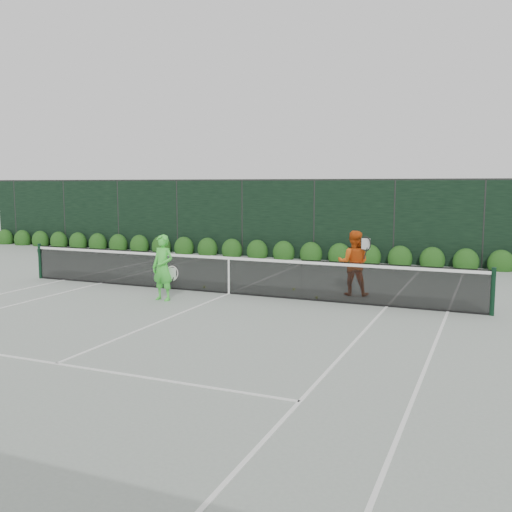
% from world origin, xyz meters
% --- Properties ---
extents(ground, '(80.00, 80.00, 0.00)m').
position_xyz_m(ground, '(0.00, 0.00, 0.00)').
color(ground, gray).
rests_on(ground, ground).
extents(tennis_net, '(12.90, 0.10, 1.07)m').
position_xyz_m(tennis_net, '(-0.02, 0.00, 0.53)').
color(tennis_net, black).
rests_on(tennis_net, ground).
extents(player_woman, '(0.66, 0.46, 1.63)m').
position_xyz_m(player_woman, '(-1.15, -1.38, 0.82)').
color(player_woman, '#44D83F').
rests_on(player_woman, ground).
extents(player_man, '(0.95, 0.75, 1.68)m').
position_xyz_m(player_man, '(3.05, 1.09, 0.84)').
color(player_man, '#DA5212').
rests_on(player_man, ground).
extents(court_lines, '(11.03, 23.83, 0.01)m').
position_xyz_m(court_lines, '(0.00, 0.00, 0.01)').
color(court_lines, white).
rests_on(court_lines, ground).
extents(windscreen_fence, '(32.00, 21.07, 3.06)m').
position_xyz_m(windscreen_fence, '(0.00, -2.71, 1.51)').
color(windscreen_fence, black).
rests_on(windscreen_fence, ground).
extents(hedge_row, '(31.66, 0.65, 0.94)m').
position_xyz_m(hedge_row, '(-0.00, 7.15, 0.23)').
color(hedge_row, '#123D10').
rests_on(hedge_row, ground).
extents(tennis_balls, '(3.39, 0.93, 0.07)m').
position_xyz_m(tennis_balls, '(0.91, 0.63, 0.03)').
color(tennis_balls, '#C1E332').
rests_on(tennis_balls, ground).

